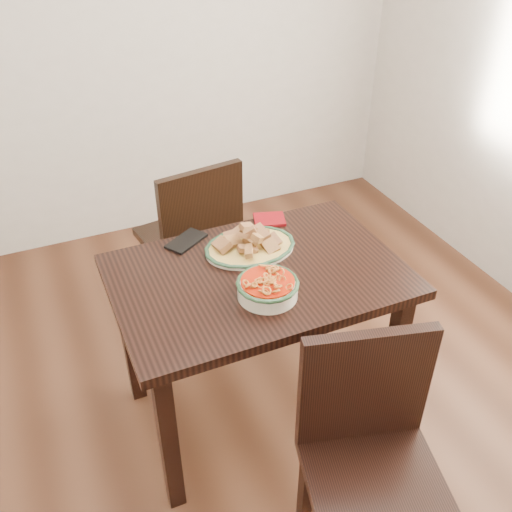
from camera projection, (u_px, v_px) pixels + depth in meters
name	position (u px, v px, depth m)	size (l,w,h in m)	color
floor	(239.00, 417.00, 2.51)	(3.50, 3.50, 0.00)	#3D2113
wall_back	(112.00, 21.00, 3.08)	(3.50, 0.10, 2.60)	beige
dining_table	(258.00, 295.00, 2.19)	(1.08, 0.72, 0.75)	black
chair_far	(194.00, 234.00, 2.81)	(0.48, 0.48, 0.89)	black
chair_near	(370.00, 449.00, 1.78)	(0.51, 0.51, 0.89)	black
fish_plate	(250.00, 240.00, 2.23)	(0.36, 0.28, 0.11)	beige
noodle_bowl	(268.00, 286.00, 1.99)	(0.22, 0.22, 0.08)	beige
smartphone	(186.00, 241.00, 2.29)	(0.17, 0.09, 0.01)	black
napkin	(269.00, 219.00, 2.43)	(0.13, 0.11, 0.01)	maroon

